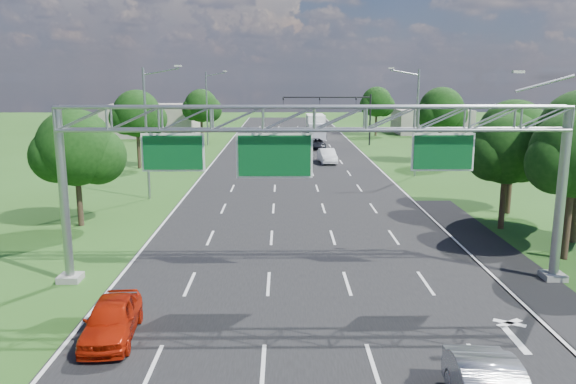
{
  "coord_description": "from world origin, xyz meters",
  "views": [
    {
      "loc": [
        -1.16,
        -12.76,
        9.27
      ],
      "look_at": [
        -0.87,
        14.84,
        3.61
      ],
      "focal_mm": 35.0,
      "sensor_mm": 36.0,
      "label": 1
    }
  ],
  "objects_px": {
    "sign_gantry": "(316,132)",
    "traffic_signal": "(345,108)",
    "box_truck": "(316,127)",
    "red_coupe": "(112,319)"
  },
  "relations": [
    {
      "from": "sign_gantry",
      "to": "box_truck",
      "type": "height_order",
      "value": "sign_gantry"
    },
    {
      "from": "traffic_signal",
      "to": "red_coupe",
      "type": "bearing_deg",
      "value": -104.11
    },
    {
      "from": "box_truck",
      "to": "red_coupe",
      "type": "bearing_deg",
      "value": -100.05
    },
    {
      "from": "traffic_signal",
      "to": "box_truck",
      "type": "relative_size",
      "value": 1.32
    },
    {
      "from": "traffic_signal",
      "to": "box_truck",
      "type": "distance_m",
      "value": 11.65
    },
    {
      "from": "sign_gantry",
      "to": "red_coupe",
      "type": "relative_size",
      "value": 5.45
    },
    {
      "from": "sign_gantry",
      "to": "traffic_signal",
      "type": "xyz_separation_m",
      "value": [
        7.15,
        53.0,
        -1.72
      ]
    },
    {
      "from": "sign_gantry",
      "to": "red_coupe",
      "type": "xyz_separation_m",
      "value": [
        -7.65,
        -5.84,
        -6.16
      ]
    },
    {
      "from": "red_coupe",
      "to": "box_truck",
      "type": "distance_m",
      "value": 70.39
    },
    {
      "from": "sign_gantry",
      "to": "traffic_signal",
      "type": "relative_size",
      "value": 1.92
    }
  ]
}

